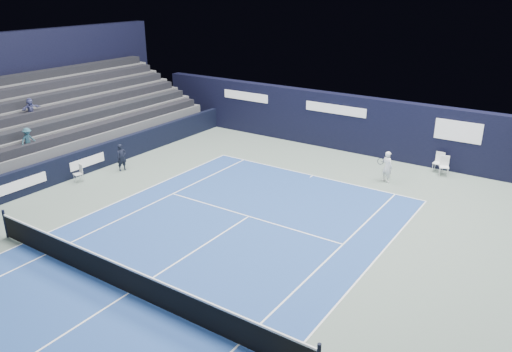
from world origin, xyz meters
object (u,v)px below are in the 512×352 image
at_px(line_judge_chair, 79,172).
at_px(tennis_player, 387,167).
at_px(folding_chair_back_a, 445,162).
at_px(tennis_net, 127,279).
at_px(folding_chair_back_b, 439,161).

xyz_separation_m(line_judge_chair, tennis_player, (11.98, 8.05, 0.27)).
bearing_deg(folding_chair_back_a, tennis_player, -147.51).
xyz_separation_m(line_judge_chair, tennis_net, (8.76, -5.07, 0.03)).
xyz_separation_m(folding_chair_back_b, tennis_player, (-1.67, -2.73, 0.18)).
relative_size(folding_chair_back_a, tennis_net, 0.08).
relative_size(line_judge_chair, tennis_player, 0.56).
bearing_deg(tennis_net, folding_chair_back_a, 71.42).
xyz_separation_m(folding_chair_back_a, line_judge_chair, (-13.99, -10.47, -0.17)).
height_order(folding_chair_back_a, tennis_player, tennis_player).
height_order(folding_chair_back_b, line_judge_chair, folding_chair_back_b).
bearing_deg(line_judge_chair, tennis_net, -15.27).
bearing_deg(tennis_net, line_judge_chair, 149.97).
height_order(folding_chair_back_a, tennis_net, tennis_net).
distance_m(folding_chair_back_b, tennis_net, 16.59).
distance_m(folding_chair_back_a, tennis_player, 3.14).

